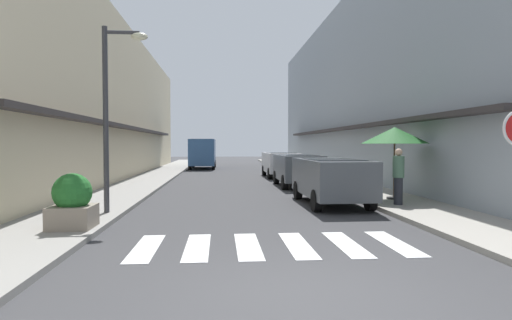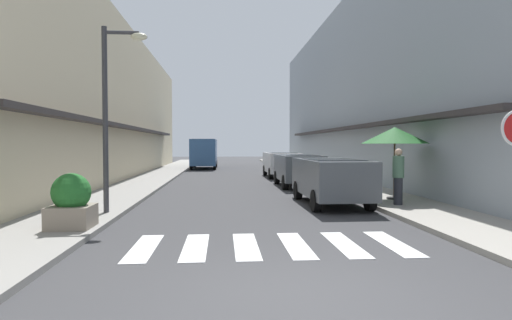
% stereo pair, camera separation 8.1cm
% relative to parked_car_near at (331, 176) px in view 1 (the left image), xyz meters
% --- Properties ---
extents(ground_plane, '(94.35, 94.35, 0.00)m').
position_rel_parked_car_near_xyz_m(ground_plane, '(-2.54, 8.91, -0.92)').
color(ground_plane, '#38383A').
extents(sidewalk_left, '(2.36, 60.04, 0.12)m').
position_rel_parked_car_near_xyz_m(sidewalk_left, '(-7.30, 8.91, -0.86)').
color(sidewalk_left, gray).
rests_on(sidewalk_left, ground_plane).
extents(sidewalk_right, '(2.36, 60.04, 0.12)m').
position_rel_parked_car_near_xyz_m(sidewalk_right, '(2.23, 8.91, -0.86)').
color(sidewalk_right, '#9E998E').
rests_on(sidewalk_right, ground_plane).
extents(building_row_left, '(5.50, 40.60, 8.42)m').
position_rel_parked_car_near_xyz_m(building_row_left, '(-10.98, 10.06, 3.29)').
color(building_row_left, beige).
rests_on(building_row_left, ground_plane).
extents(building_row_right, '(5.50, 40.60, 10.22)m').
position_rel_parked_car_near_xyz_m(building_row_right, '(5.91, 10.06, 4.19)').
color(building_row_right, '#939EA8').
rests_on(building_row_right, ground_plane).
extents(crosswalk, '(5.20, 2.20, 0.01)m').
position_rel_parked_car_near_xyz_m(crosswalk, '(-2.54, -5.41, -0.92)').
color(crosswalk, silver).
rests_on(crosswalk, ground_plane).
extents(parked_car_near, '(1.84, 4.31, 1.47)m').
position_rel_parked_car_near_xyz_m(parked_car_near, '(0.00, 0.00, 0.00)').
color(parked_car_near, '#4C5156').
rests_on(parked_car_near, ground_plane).
extents(parked_car_mid, '(1.81, 4.17, 1.47)m').
position_rel_parked_car_near_xyz_m(parked_car_mid, '(0.00, 6.01, -0.00)').
color(parked_car_mid, '#4C5156').
rests_on(parked_car_mid, ground_plane).
extents(parked_car_far, '(1.84, 4.35, 1.47)m').
position_rel_parked_car_near_xyz_m(parked_car_far, '(-0.00, 11.65, 0.00)').
color(parked_car_far, silver).
rests_on(parked_car_far, ground_plane).
extents(delivery_van, '(2.05, 5.42, 2.37)m').
position_rel_parked_car_near_xyz_m(delivery_van, '(-4.92, 21.40, 0.48)').
color(delivery_van, '#33598C').
rests_on(delivery_van, ground_plane).
extents(street_lamp, '(1.19, 0.28, 4.92)m').
position_rel_parked_car_near_xyz_m(street_lamp, '(-6.35, -1.77, 2.24)').
color(street_lamp, '#38383D').
rests_on(street_lamp, sidewalk_left).
extents(cafe_umbrella, '(2.19, 2.19, 2.39)m').
position_rel_parked_car_near_xyz_m(cafe_umbrella, '(2.23, 0.36, 1.30)').
color(cafe_umbrella, '#262626').
rests_on(cafe_umbrella, sidewalk_right).
extents(planter_corner, '(0.90, 0.90, 1.19)m').
position_rel_parked_car_near_xyz_m(planter_corner, '(-6.72, -3.91, -0.24)').
color(planter_corner, gray).
rests_on(planter_corner, sidewalk_left).
extents(planter_midblock, '(0.98, 0.98, 1.17)m').
position_rel_parked_car_near_xyz_m(planter_midblock, '(1.76, 3.07, -0.27)').
color(planter_midblock, gray).
rests_on(planter_midblock, sidewalk_right).
extents(pedestrian_walking_near, '(0.34, 0.34, 1.69)m').
position_rel_parked_car_near_xyz_m(pedestrian_walking_near, '(1.81, -0.97, 0.09)').
color(pedestrian_walking_near, '#282B33').
rests_on(pedestrian_walking_near, sidewalk_right).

